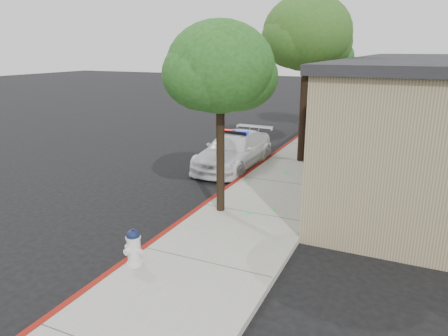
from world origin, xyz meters
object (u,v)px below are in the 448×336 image
street_tree_near (221,71)px  street_tree_mid (307,37)px  fire_hydrant (134,247)px  police_car (234,150)px  street_tree_far (324,54)px

street_tree_near → street_tree_mid: 6.39m
fire_hydrant → street_tree_mid: street_tree_mid is taller
fire_hydrant → police_car: bearing=110.0°
street_tree_near → street_tree_far: size_ratio=0.94×
fire_hydrant → street_tree_near: 4.95m
fire_hydrant → street_tree_far: size_ratio=0.15×
police_car → street_tree_mid: (2.30, 1.60, 4.29)m
street_tree_near → street_tree_mid: size_ratio=0.80×
street_tree_mid → street_tree_far: size_ratio=1.16×
police_car → street_tree_near: (1.61, -4.67, 3.31)m
police_car → street_tree_far: (1.64, 8.27, 3.60)m
fire_hydrant → street_tree_far: street_tree_far is taller
street_tree_near → street_tree_mid: (0.69, 6.28, 0.99)m
fire_hydrant → street_tree_mid: bearing=95.3°
police_car → street_tree_far: 9.17m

